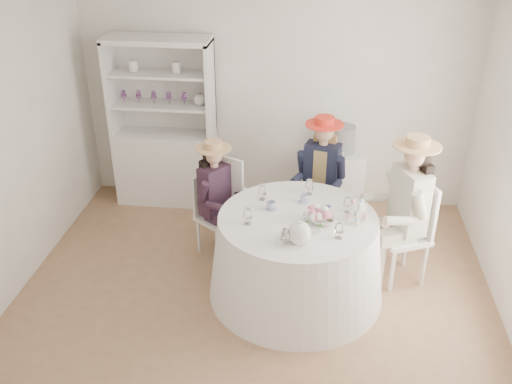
# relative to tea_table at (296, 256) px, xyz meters

# --- Properties ---
(ground) EXTENTS (4.50, 4.50, 0.00)m
(ground) POSITION_rel_tea_table_xyz_m (-0.38, -0.08, -0.41)
(ground) COLOR #8C6646
(ground) RESTS_ON ground
(ceiling) EXTENTS (4.50, 4.50, 0.00)m
(ceiling) POSITION_rel_tea_table_xyz_m (-0.38, -0.08, 2.29)
(ceiling) COLOR white
(ceiling) RESTS_ON wall_back
(wall_back) EXTENTS (4.50, 0.00, 4.50)m
(wall_back) POSITION_rel_tea_table_xyz_m (-0.38, 1.92, 0.94)
(wall_back) COLOR silver
(wall_back) RESTS_ON ground
(wall_front) EXTENTS (4.50, 0.00, 4.50)m
(wall_front) POSITION_rel_tea_table_xyz_m (-0.38, -2.08, 0.94)
(wall_front) COLOR silver
(wall_front) RESTS_ON ground
(wall_left) EXTENTS (0.00, 4.50, 4.50)m
(wall_left) POSITION_rel_tea_table_xyz_m (-2.63, -0.08, 0.94)
(wall_left) COLOR silver
(wall_left) RESTS_ON ground
(tea_table) EXTENTS (1.64, 1.64, 0.83)m
(tea_table) POSITION_rel_tea_table_xyz_m (0.00, 0.00, 0.00)
(tea_table) COLOR white
(tea_table) RESTS_ON ground
(hutch) EXTENTS (1.29, 0.73, 2.00)m
(hutch) POSITION_rel_tea_table_xyz_m (-1.66, 1.69, 0.30)
(hutch) COLOR silver
(hutch) RESTS_ON ground
(side_table) EXTENTS (0.58, 0.58, 0.76)m
(side_table) POSITION_rel_tea_table_xyz_m (0.40, 1.67, -0.03)
(side_table) COLOR silver
(side_table) RESTS_ON ground
(hatbox) EXTENTS (0.36, 0.36, 0.30)m
(hatbox) POSITION_rel_tea_table_xyz_m (0.40, 1.67, 0.50)
(hatbox) COLOR black
(hatbox) RESTS_ON side_table
(guest_left) EXTENTS (0.54, 0.51, 1.26)m
(guest_left) POSITION_rel_tea_table_xyz_m (-0.85, 0.60, 0.30)
(guest_left) COLOR silver
(guest_left) RESTS_ON ground
(guest_mid) EXTENTS (0.53, 0.56, 1.40)m
(guest_mid) POSITION_rel_tea_table_xyz_m (0.19, 1.03, 0.38)
(guest_mid) COLOR silver
(guest_mid) RESTS_ON ground
(guest_right) EXTENTS (0.63, 0.58, 1.51)m
(guest_right) POSITION_rel_tea_table_xyz_m (0.99, 0.34, 0.44)
(guest_right) COLOR silver
(guest_right) RESTS_ON ground
(spare_chair) EXTENTS (0.58, 0.58, 1.05)m
(spare_chair) POSITION_rel_tea_table_xyz_m (-0.72, 0.84, 0.15)
(spare_chair) COLOR silver
(spare_chair) RESTS_ON ground
(teacup_a) EXTENTS (0.10, 0.10, 0.07)m
(teacup_a) POSITION_rel_tea_table_xyz_m (-0.25, 0.11, 0.45)
(teacup_a) COLOR white
(teacup_a) RESTS_ON tea_table
(teacup_b) EXTENTS (0.09, 0.09, 0.07)m
(teacup_b) POSITION_rel_tea_table_xyz_m (0.03, 0.28, 0.45)
(teacup_b) COLOR white
(teacup_b) RESTS_ON tea_table
(teacup_c) EXTENTS (0.10, 0.10, 0.07)m
(teacup_c) POSITION_rel_tea_table_xyz_m (0.25, 0.10, 0.45)
(teacup_c) COLOR white
(teacup_c) RESTS_ON tea_table
(flower_bowl) EXTENTS (0.24, 0.24, 0.06)m
(flower_bowl) POSITION_rel_tea_table_xyz_m (0.22, -0.07, 0.44)
(flower_bowl) COLOR white
(flower_bowl) RESTS_ON tea_table
(flower_arrangement) EXTENTS (0.19, 0.19, 0.07)m
(flower_arrangement) POSITION_rel_tea_table_xyz_m (0.16, -0.10, 0.51)
(flower_arrangement) COLOR #CE6780
(flower_arrangement) RESTS_ON tea_table
(table_teapot) EXTENTS (0.28, 0.20, 0.21)m
(table_teapot) POSITION_rel_tea_table_xyz_m (0.03, -0.40, 0.51)
(table_teapot) COLOR white
(table_teapot) RESTS_ON tea_table
(sandwich_plate) EXTENTS (0.25, 0.25, 0.06)m
(sandwich_plate) POSITION_rel_tea_table_xyz_m (-0.05, -0.37, 0.43)
(sandwich_plate) COLOR white
(sandwich_plate) RESTS_ON tea_table
(cupcake_stand) EXTENTS (0.21, 0.21, 0.20)m
(cupcake_stand) POSITION_rel_tea_table_xyz_m (0.52, 0.01, 0.49)
(cupcake_stand) COLOR white
(cupcake_stand) RESTS_ON tea_table
(stemware_set) EXTENTS (0.95, 0.99, 0.15)m
(stemware_set) POSITION_rel_tea_table_xyz_m (0.00, 0.00, 0.49)
(stemware_set) COLOR white
(stemware_set) RESTS_ON tea_table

